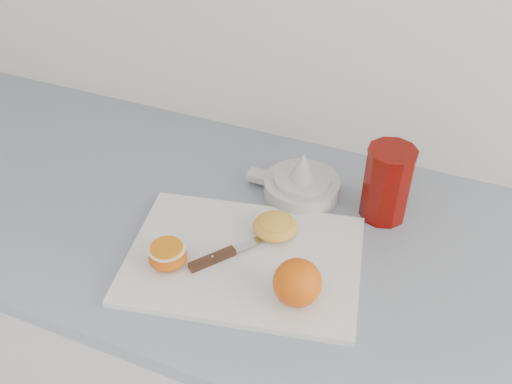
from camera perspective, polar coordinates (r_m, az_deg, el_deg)
cutting_board at (r=0.97m, az=-1.22°, el=-6.75°), size 0.44×0.35×0.01m
whole_orange at (r=0.88m, az=4.15°, el=-9.03°), size 0.08×0.08×0.08m
half_orange at (r=0.95m, az=-8.83°, el=-6.30°), size 0.06×0.06×0.04m
squeezed_shell at (r=1.00m, az=1.92°, el=-3.43°), size 0.08×0.08×0.03m
paring_knife at (r=0.96m, az=-3.48°, el=-6.34°), size 0.13×0.16×0.01m
citrus_juicer at (r=1.09m, az=4.52°, el=0.81°), size 0.19×0.15×0.10m
red_tumbler at (r=1.05m, az=12.96°, el=0.59°), size 0.09×0.09×0.14m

